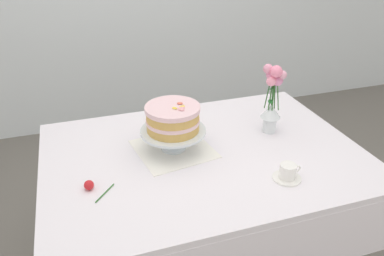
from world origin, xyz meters
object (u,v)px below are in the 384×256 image
at_px(teacup, 288,173).
at_px(cake_stand, 173,133).
at_px(dining_table, 205,172).
at_px(flower_vase, 272,97).
at_px(fallen_rose, 90,185).
at_px(layer_cake, 173,118).

bearing_deg(teacup, cake_stand, 135.77).
relative_size(dining_table, flower_vase, 4.09).
bearing_deg(teacup, dining_table, 133.12).
height_order(cake_stand, teacup, cake_stand).
distance_m(dining_table, fallen_rose, 0.52).
distance_m(flower_vase, teacup, 0.42).
height_order(dining_table, layer_cake, layer_cake).
distance_m(dining_table, layer_cake, 0.29).
xyz_separation_m(cake_stand, fallen_rose, (-0.38, -0.19, -0.06)).
distance_m(layer_cake, teacup, 0.53).
distance_m(dining_table, flower_vase, 0.47).
height_order(layer_cake, teacup, layer_cake).
xyz_separation_m(flower_vase, teacup, (-0.12, -0.38, -0.15)).
relative_size(dining_table, teacup, 12.10).
xyz_separation_m(cake_stand, teacup, (0.37, -0.36, -0.06)).
bearing_deg(dining_table, fallen_rose, -169.75).
xyz_separation_m(flower_vase, fallen_rose, (-0.87, -0.20, -0.16)).
xyz_separation_m(dining_table, teacup, (0.25, -0.27, 0.12)).
height_order(dining_table, cake_stand, cake_stand).
distance_m(layer_cake, fallen_rose, 0.45).
bearing_deg(fallen_rose, dining_table, 10.25).
bearing_deg(cake_stand, flower_vase, 1.97).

